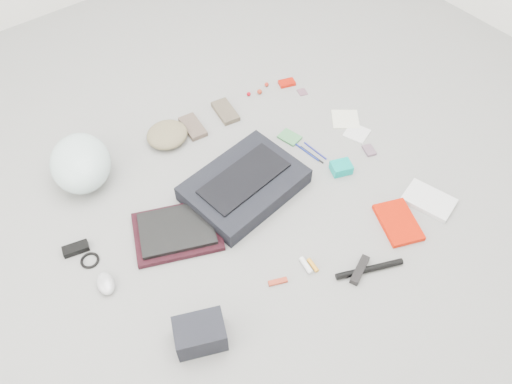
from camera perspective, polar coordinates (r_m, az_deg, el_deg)
ground_plane at (r=2.28m, az=0.00°, el=-0.77°), size 4.00×4.00×0.00m
messenger_bag at (r=2.28m, az=-1.33°, el=0.81°), size 0.56×0.43×0.09m
bag_flap at (r=2.24m, az=-1.36°, el=1.59°), size 0.44×0.24×0.01m
laptop_sleeve at (r=2.19m, az=-8.98°, el=-4.51°), size 0.45×0.40×0.03m
laptop at (r=2.17m, az=-9.06°, el=-4.17°), size 0.38×0.33×0.02m
bike_helmet at (r=2.42m, az=-19.42°, el=3.16°), size 0.36×0.41×0.20m
beanie at (r=2.54m, az=-10.12°, el=6.47°), size 0.24×0.23×0.07m
mitten_left at (r=2.59m, az=-7.23°, el=7.41°), size 0.11×0.18×0.03m
mitten_right at (r=2.66m, az=-3.53°, el=9.18°), size 0.12×0.19×0.03m
power_brick at (r=2.25m, az=-19.90°, el=-6.11°), size 0.12×0.07×0.03m
cable_coil at (r=2.21m, az=-18.46°, el=-7.42°), size 0.10×0.10×0.01m
mouse at (r=2.12m, az=-16.82°, el=-9.94°), size 0.09×0.12×0.04m
camera_bag at (r=1.91m, az=-6.41°, el=-15.81°), size 0.22×0.19×0.12m
multitool at (r=2.05m, az=2.51°, el=-10.20°), size 0.08×0.05×0.01m
toiletry_tube_white at (r=2.09m, az=5.73°, el=-8.33°), size 0.04×0.08×0.02m
toiletry_tube_orange at (r=2.09m, az=6.51°, el=-8.30°), size 0.03×0.07×0.02m
u_lock at (r=2.11m, az=11.78°, el=-8.70°), size 0.14×0.09×0.03m
bike_pump at (r=2.12m, az=12.84°, el=-8.58°), size 0.28×0.14×0.03m
book_red at (r=2.28m, az=15.94°, el=-3.36°), size 0.22×0.26×0.02m
book_white at (r=2.40m, az=19.15°, el=-0.90°), size 0.20×0.25×0.02m
notepad at (r=2.54m, az=3.86°, el=6.26°), size 0.10×0.12×0.01m
pen_blue at (r=2.47m, az=5.87°, el=4.53°), size 0.02×0.15×0.01m
pen_black at (r=2.47m, az=6.40°, el=4.26°), size 0.02×0.15×0.01m
pen_navy at (r=2.49m, az=6.79°, el=4.70°), size 0.02×0.15×0.01m
accordion_wallet at (r=2.40m, az=9.71°, el=2.76°), size 0.11×0.10×0.05m
card_deck at (r=2.53m, az=12.81°, el=4.67°), size 0.07×0.08×0.01m
napkin_top at (r=2.67m, az=10.18°, el=8.19°), size 0.19×0.19×0.01m
napkin_bottom at (r=2.61m, az=11.44°, el=6.63°), size 0.14×0.14×0.01m
lollipop_a at (r=2.76m, az=-0.83°, el=11.14°), size 0.03×0.03×0.02m
lollipop_b at (r=2.77m, az=0.41°, el=11.40°), size 0.04×0.04×0.03m
lollipop_c at (r=2.82m, az=1.22°, el=12.19°), size 0.03×0.03×0.02m
altoids_tin at (r=2.84m, az=3.55°, el=12.34°), size 0.10×0.08×0.02m
stamp_sheet at (r=2.80m, az=5.32°, el=11.31°), size 0.06×0.07×0.00m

